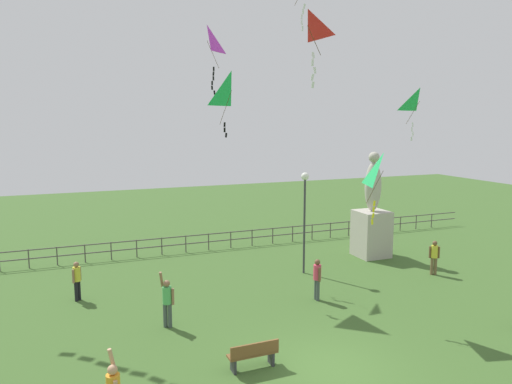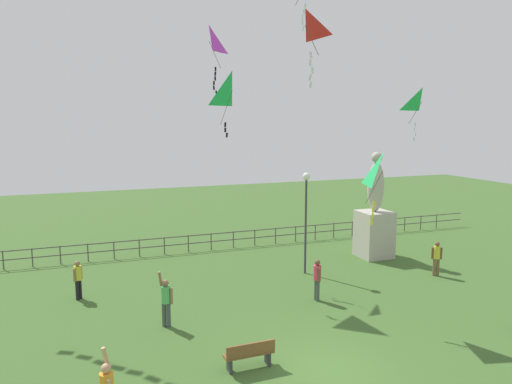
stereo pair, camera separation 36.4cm
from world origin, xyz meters
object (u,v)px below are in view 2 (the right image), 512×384
(lamppost, at_px, (306,201))
(kite_5, at_px, (382,173))
(kite_3, at_px, (232,91))
(person_4, at_px, (166,299))
(statue_monument, at_px, (374,223))
(kite_2, at_px, (209,43))
(kite_0, at_px, (422,102))
(person_0, at_px, (437,256))
(person_2, at_px, (78,277))
(kite_1, at_px, (305,28))
(park_bench, at_px, (250,354))
(person_1, at_px, (317,277))

(lamppost, relative_size, kite_5, 1.90)
(kite_3, bearing_deg, person_4, -137.71)
(statue_monument, xyz_separation_m, kite_2, (-8.46, 1.60, 8.98))
(kite_0, height_order, kite_5, kite_0)
(person_4, relative_size, kite_5, 0.79)
(lamppost, xyz_separation_m, kite_5, (0.17, -5.64, 1.92))
(person_0, height_order, person_2, person_0)
(person_0, xyz_separation_m, person_4, (-12.83, -1.22, 0.07))
(person_2, relative_size, kite_2, 0.51)
(kite_5, bearing_deg, kite_3, 127.21)
(kite_1, xyz_separation_m, kite_2, (-0.49, 9.26, 0.88))
(park_bench, relative_size, kite_5, 0.59)
(statue_monument, relative_size, kite_1, 2.47)
(person_4, height_order, kite_1, kite_1)
(person_0, xyz_separation_m, person_2, (-15.70, 2.64, -0.01))
(person_1, bearing_deg, kite_1, -125.49)
(person_1, height_order, kite_0, kite_0)
(person_0, distance_m, kite_5, 7.69)
(statue_monument, distance_m, person_0, 3.97)
(lamppost, distance_m, person_0, 6.61)
(person_1, height_order, person_4, person_4)
(kite_3, bearing_deg, person_0, -11.92)
(park_bench, height_order, kite_3, kite_3)
(person_1, distance_m, kite_3, 8.37)
(person_2, height_order, kite_1, kite_1)
(statue_monument, height_order, kite_2, kite_2)
(person_4, bearing_deg, statue_monument, 22.67)
(person_1, distance_m, person_4, 6.15)
(kite_0, relative_size, kite_3, 0.88)
(statue_monument, distance_m, person_2, 14.88)
(park_bench, bearing_deg, person_2, 121.15)
(lamppost, distance_m, kite_3, 6.21)
(person_1, bearing_deg, kite_5, -61.23)
(statue_monument, distance_m, kite_3, 10.82)
(person_4, bearing_deg, person_2, 126.73)
(statue_monument, bearing_deg, person_2, -175.65)
(lamppost, relative_size, kite_0, 2.04)
(kite_5, bearing_deg, kite_2, 114.77)
(statue_monument, height_order, lamppost, statue_monument)
(person_1, bearing_deg, person_4, -176.56)
(kite_5, bearing_deg, person_2, 150.54)
(statue_monument, distance_m, person_4, 12.95)
(lamppost, distance_m, person_1, 4.30)
(kite_5, bearing_deg, person_4, 165.24)
(kite_5, bearing_deg, person_1, 118.77)
(person_1, height_order, kite_2, kite_2)
(kite_1, height_order, kite_3, kite_1)
(park_bench, relative_size, kite_0, 0.64)
(park_bench, bearing_deg, kite_2, 80.61)
(statue_monument, bearing_deg, person_4, -157.33)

